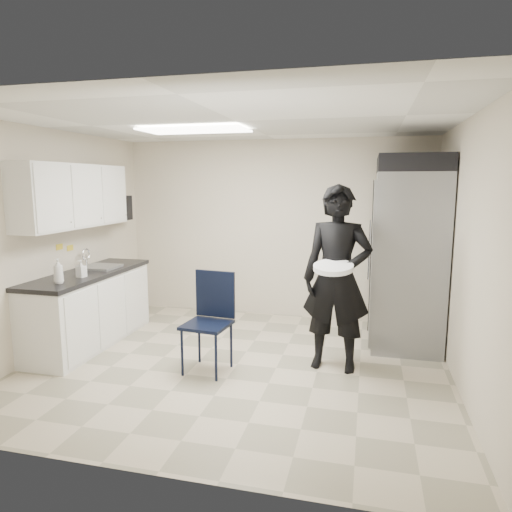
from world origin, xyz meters
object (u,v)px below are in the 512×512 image
(lower_counter, at_px, (90,310))
(commercial_fridge, at_px, (407,259))
(man_tuxedo, at_px, (337,279))
(folding_chair, at_px, (207,325))

(lower_counter, distance_m, commercial_fridge, 3.98)
(lower_counter, xyz_separation_m, man_tuxedo, (3.00, -0.03, 0.55))
(commercial_fridge, height_order, folding_chair, commercial_fridge)
(lower_counter, bearing_deg, man_tuxedo, -0.54)
(lower_counter, xyz_separation_m, commercial_fridge, (3.78, 1.07, 0.62))
(lower_counter, height_order, folding_chair, folding_chair)
(lower_counter, relative_size, man_tuxedo, 0.96)
(lower_counter, bearing_deg, commercial_fridge, 15.88)
(commercial_fridge, xyz_separation_m, man_tuxedo, (-0.78, -1.10, -0.07))
(lower_counter, xyz_separation_m, folding_chair, (1.69, -0.46, 0.08))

